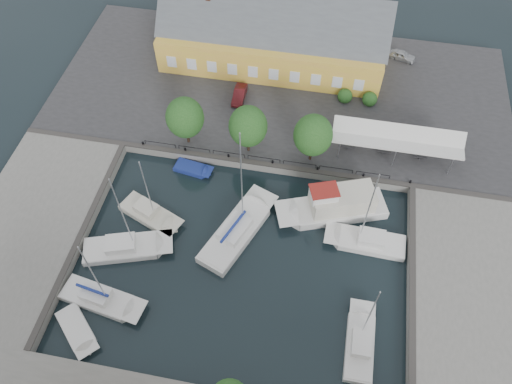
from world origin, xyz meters
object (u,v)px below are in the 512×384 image
tent_canopy (397,137)px  east_boat_c (360,344)px  launch_sw (78,331)px  west_boat_b (150,215)px  center_sailboat (237,231)px  west_boat_c (126,248)px  warehouse (268,37)px  trawler (336,206)px  east_boat_a (367,242)px  car_red (239,95)px  west_boat_d (102,300)px  car_silver (402,55)px  launch_nw (193,169)px

tent_canopy → east_boat_c: (-2.09, -22.28, -3.42)m
launch_sw → west_boat_b: bearing=78.9°
tent_canopy → east_boat_c: 22.64m
center_sailboat → west_boat_c: center_sailboat is taller
warehouse → east_boat_c: (14.51, -36.14, -4.17)m
trawler → west_boat_c: size_ratio=1.00×
center_sailboat → east_boat_a: bearing=5.4°
west_boat_b → car_red: bearing=72.3°
east_boat_c → west_boat_b: west_boat_b is taller
center_sailboat → west_boat_c: 11.23m
center_sailboat → west_boat_d: bearing=-138.6°
west_boat_b → west_boat_d: bearing=-98.5°
center_sailboat → car_silver: bearing=62.1°
car_red → east_boat_c: size_ratio=0.39×
east_boat_c → west_boat_d: size_ratio=0.88×
car_silver → center_sailboat: (-15.81, -29.91, -1.26)m
west_boat_c → launch_sw: size_ratio=2.27×
warehouse → car_red: bearing=-104.5°
center_sailboat → west_boat_c: bearing=-159.5°
center_sailboat → west_boat_d: size_ratio=1.31×
tent_canopy → launch_nw: size_ratio=3.07×
tent_canopy → launch_sw: (-27.10, -25.74, -3.59)m
tent_canopy → west_boat_b: (-24.52, -12.56, -3.42)m
trawler → tent_canopy: bearing=56.6°
tent_canopy → trawler: bearing=-123.4°
car_silver → west_boat_d: size_ratio=0.33×
car_silver → launch_sw: bearing=163.2°
car_red → center_sailboat: 18.96m
warehouse → launch_sw: 41.20m
west_boat_b → launch_sw: bearing=-101.1°
tent_canopy → car_silver: tent_canopy is taller
car_silver → west_boat_d: bearing=162.2°
east_boat_c → launch_nw: size_ratio=2.14×
center_sailboat → east_boat_a: 13.12m
trawler → east_boat_a: size_ratio=1.04×
car_silver → east_boat_c: (-2.79, -39.25, -1.36)m
west_boat_d → launch_sw: size_ratio=2.10×
car_silver → west_boat_b: west_boat_b is taller
launch_nw → tent_canopy: bearing=14.7°
trawler → launch_sw: bearing=-141.2°
warehouse → tent_canopy: bearing=-39.9°
car_red → west_boat_b: 19.13m
warehouse → trawler: size_ratio=2.38×
car_red → west_boat_c: 23.57m
car_silver → east_boat_a: bearing=-169.3°
east_boat_a → car_red: bearing=133.9°
car_red → warehouse: bearing=75.2°
east_boat_a → launch_sw: (-25.06, -14.04, -0.17)m
center_sailboat → west_boat_c: size_ratio=1.21×
warehouse → west_boat_c: (-9.03, -30.73, -4.17)m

